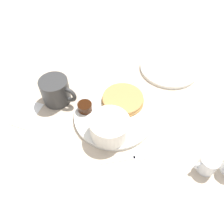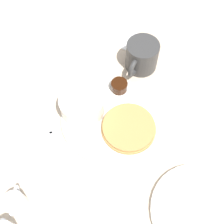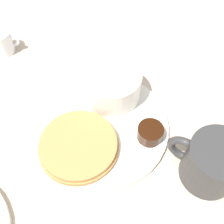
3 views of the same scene
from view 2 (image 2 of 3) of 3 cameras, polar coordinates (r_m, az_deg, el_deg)
The scene contains 11 objects.
ground_plane at distance 0.72m, azimuth -0.54°, elevation -1.50°, with size 4.00×4.00×0.00m, color #C6B299.
plate at distance 0.71m, azimuth -0.54°, elevation -1.28°, with size 0.24×0.24×0.01m.
pancake_stack at distance 0.68m, azimuth 3.44°, elevation -3.16°, with size 0.13×0.13×0.02m.
bowl at distance 0.69m, azimuth -6.09°, elevation 1.60°, with size 0.11×0.11×0.06m.
syrup_cup at distance 0.74m, azimuth 1.48°, elevation 5.30°, with size 0.04×0.04×0.03m.
butter_ramekin at distance 0.71m, azimuth -7.10°, elevation 2.38°, with size 0.04×0.04×0.04m.
coffee_mug at distance 0.78m, azimuth 6.01°, elevation 11.19°, with size 0.09×0.12×0.08m.
creamer_pitcher_near at distance 0.65m, azimuth -18.94°, elevation -17.08°, with size 0.05×0.05×0.05m.
fork at distance 0.72m, azimuth -12.27°, elevation -2.88°, with size 0.10×0.11×0.00m.
napkin at distance 0.88m, azimuth 2.40°, elevation 14.73°, with size 0.11×0.09×0.00m.
far_plate at distance 0.66m, azimuth 17.30°, elevation -18.81°, with size 0.21×0.21×0.01m.
Camera 2 is at (-0.20, 0.26, 0.64)m, focal length 45.00 mm.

